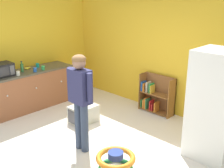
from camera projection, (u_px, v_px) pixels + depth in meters
ground_plane at (82, 146)px, 4.93m from camera, size 12.00×12.00×0.00m
back_wall at (162, 52)px, 6.09m from camera, size 5.20×0.06×2.70m
left_side_wall at (36, 46)px, 6.79m from camera, size 0.06×2.99×2.70m
kitchen_counter at (29, 89)px, 6.43m from camera, size 0.65×2.07×0.90m
refrigerator at (215, 106)px, 4.39m from camera, size 0.73×0.68×1.78m
bookshelf at (155, 96)px, 6.26m from camera, size 0.80×0.28×0.85m
standing_person at (80, 94)px, 4.52m from camera, size 0.57×0.23×1.67m
baby_walker at (116, 161)px, 4.20m from camera, size 0.60×0.60×0.32m
pet_carrier at (83, 114)px, 5.79m from camera, size 0.42×0.55×0.36m
microwave at (1, 70)px, 5.83m from camera, size 0.37×0.48×0.28m
banana_bunch at (28, 68)px, 6.40m from camera, size 0.15×0.16×0.04m
green_glass_bottle at (22, 67)px, 6.18m from camera, size 0.07×0.07×0.25m
blue_cup at (35, 70)px, 6.19m from camera, size 0.08×0.08×0.09m
white_cup at (18, 73)px, 5.92m from camera, size 0.08×0.08×0.09m
teal_cup at (38, 65)px, 6.57m from camera, size 0.08×0.08×0.09m
green_cup at (43, 68)px, 6.35m from camera, size 0.08×0.08×0.09m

